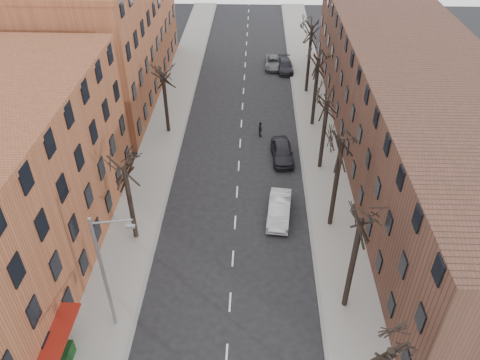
{
  "coord_description": "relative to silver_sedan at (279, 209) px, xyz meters",
  "views": [
    {
      "loc": [
        1.36,
        -8.22,
        25.28
      ],
      "look_at": [
        0.38,
        20.37,
        4.0
      ],
      "focal_mm": 35.0,
      "sensor_mm": 36.0,
      "label": 1
    }
  ],
  "objects": [
    {
      "name": "streetlight",
      "position": [
        -10.58,
        -10.78,
        4.2
      ],
      "size": [
        2.45,
        0.22,
        9.03
      ],
      "color": "slate",
      "rests_on": "ground"
    },
    {
      "name": "tree_right_d",
      "position": [
        4.05,
        7.22,
        -0.81
      ],
      "size": [
        5.2,
        5.2,
        10.0
      ],
      "primitive_type": null,
      "color": "black",
      "rests_on": "ground"
    },
    {
      "name": "sidewalk_left",
      "position": [
        -11.55,
        14.22,
        -0.74
      ],
      "size": [
        4.0,
        90.0,
        0.15
      ],
      "primitive_type": "cube",
      "color": "gray",
      "rests_on": "ground"
    },
    {
      "name": "parked_car_mid",
      "position": [
        1.75,
        29.41,
        -0.12
      ],
      "size": [
        2.11,
        4.83,
        1.38
      ],
      "primitive_type": "imported",
      "rotation": [
        0.0,
        0.0,
        0.04
      ],
      "color": "black",
      "rests_on": "ground"
    },
    {
      "name": "tree_right_e",
      "position": [
        4.05,
        15.22,
        -0.81
      ],
      "size": [
        5.2,
        5.2,
        10.8
      ],
      "primitive_type": null,
      "color": "black",
      "rests_on": "ground"
    },
    {
      "name": "parked_car_near",
      "position": [
        0.56,
        8.54,
        0.02
      ],
      "size": [
        2.33,
        5.01,
        1.66
      ],
      "primitive_type": "imported",
      "rotation": [
        0.0,
        0.0,
        0.08
      ],
      "color": "black",
      "rests_on": "ground"
    },
    {
      "name": "tree_left_b",
      "position": [
        -11.15,
        13.22,
        -0.81
      ],
      "size": [
        5.2,
        5.2,
        9.5
      ],
      "primitive_type": null,
      "color": "black",
      "rests_on": "ground"
    },
    {
      "name": "tree_right_f",
      "position": [
        4.05,
        23.22,
        -0.81
      ],
      "size": [
        5.2,
        5.2,
        11.6
      ],
      "primitive_type": null,
      "color": "black",
      "rests_on": "ground"
    },
    {
      "name": "tree_right_c",
      "position": [
        4.05,
        -0.78,
        -0.81
      ],
      "size": [
        5.2,
        5.2,
        11.6
      ],
      "primitive_type": null,
      "color": "black",
      "rests_on": "ground"
    },
    {
      "name": "pedestrian_crossing",
      "position": [
        -1.54,
        12.68,
        0.02
      ],
      "size": [
        0.65,
        1.05,
        1.66
      ],
      "primitive_type": "imported",
      "rotation": [
        0.0,
        0.0,
        1.84
      ],
      "color": "black",
      "rests_on": "ground"
    },
    {
      "name": "tree_right_b",
      "position": [
        4.05,
        -8.78,
        -0.81
      ],
      "size": [
        5.2,
        5.2,
        10.8
      ],
      "primitive_type": null,
      "color": "black",
      "rests_on": "ground"
    },
    {
      "name": "tree_left_a",
      "position": [
        -11.15,
        -2.78,
        -0.81
      ],
      "size": [
        5.2,
        5.2,
        9.5
      ],
      "primitive_type": null,
      "color": "black",
      "rests_on": "ground"
    },
    {
      "name": "building_left_far",
      "position": [
        -19.55,
        23.22,
        6.19
      ],
      "size": [
        12.0,
        28.0,
        14.0
      ],
      "primitive_type": "cube",
      "color": "brown",
      "rests_on": "ground"
    },
    {
      "name": "silver_sedan",
      "position": [
        0.0,
        0.0,
        0.0
      ],
      "size": [
        2.2,
        5.08,
        1.62
      ],
      "primitive_type": "imported",
      "rotation": [
        0.0,
        0.0,
        -0.1
      ],
      "color": "#ADAFB4",
      "rests_on": "ground"
    },
    {
      "name": "sidewalk_right",
      "position": [
        4.45,
        14.22,
        -0.74
      ],
      "size": [
        4.0,
        90.0,
        0.15
      ],
      "primitive_type": "cube",
      "color": "gray",
      "rests_on": "ground"
    },
    {
      "name": "building_right",
      "position": [
        12.45,
        9.22,
        4.19
      ],
      "size": [
        12.0,
        50.0,
        10.0
      ],
      "primitive_type": "cube",
      "color": "#503025",
      "rests_on": "ground"
    },
    {
      "name": "parked_car_far",
      "position": [
        0.25,
        30.53,
        -0.15
      ],
      "size": [
        2.28,
        4.81,
        1.33
      ],
      "primitive_type": "imported",
      "rotation": [
        0.0,
        0.0,
        -0.01
      ],
      "color": "#585B60",
      "rests_on": "ground"
    }
  ]
}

